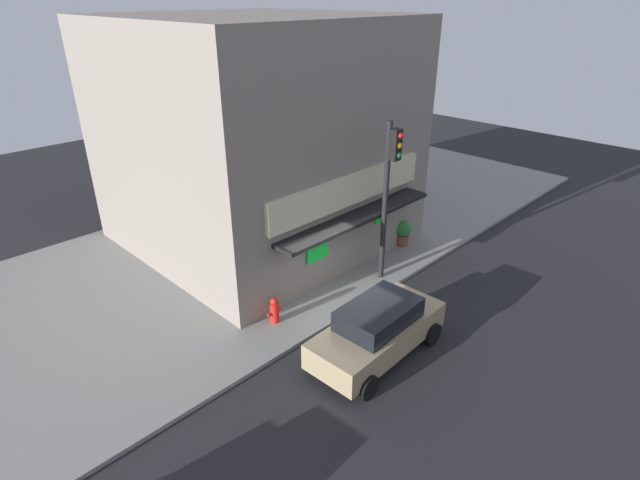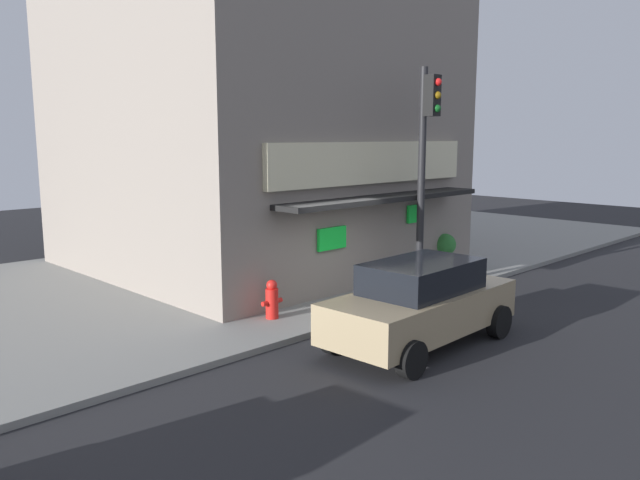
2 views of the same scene
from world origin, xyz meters
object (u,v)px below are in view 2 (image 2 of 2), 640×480
object	(u,v)px
traffic_light	(426,150)
fire_hydrant	(272,300)
parked_car_tan	(421,303)
trash_can	(378,263)
potted_plant_by_doorway	(445,249)
pedestrian	(278,259)
potted_plant_by_window	(348,263)

from	to	relation	value
traffic_light	fire_hydrant	world-z (taller)	traffic_light
traffic_light	parked_car_tan	world-z (taller)	traffic_light
fire_hydrant	trash_can	distance (m)	4.47
trash_can	potted_plant_by_doorway	size ratio (longest dim) A/B	0.84
potted_plant_by_doorway	parked_car_tan	size ratio (longest dim) A/B	0.24
pedestrian	parked_car_tan	bearing A→B (deg)	-89.19
potted_plant_by_doorway	parked_car_tan	distance (m)	6.60
trash_can	potted_plant_by_doorway	world-z (taller)	potted_plant_by_doorway
trash_can	potted_plant_by_doorway	bearing A→B (deg)	-11.84
potted_plant_by_doorway	potted_plant_by_window	size ratio (longest dim) A/B	1.02
trash_can	traffic_light	bearing A→B (deg)	-94.11
traffic_light	trash_can	distance (m)	3.36
trash_can	parked_car_tan	distance (m)	5.08
trash_can	parked_car_tan	bearing A→B (deg)	-130.89
potted_plant_by_window	parked_car_tan	xyz separation A→B (m)	(-2.21, -3.88, 0.12)
parked_car_tan	potted_plant_by_window	bearing A→B (deg)	60.36
potted_plant_by_doorway	parked_car_tan	bearing A→B (deg)	-149.58
fire_hydrant	pedestrian	size ratio (longest dim) A/B	0.46
potted_plant_by_window	trash_can	bearing A→B (deg)	-2.45
traffic_light	pedestrian	bearing A→B (deg)	153.27
fire_hydrant	potted_plant_by_doorway	distance (m)	6.77
fire_hydrant	pedestrian	distance (m)	1.52
traffic_light	parked_car_tan	xyz separation A→B (m)	(-3.21, -2.31, -2.72)
traffic_light	parked_car_tan	distance (m)	4.80
pedestrian	fire_hydrant	bearing A→B (deg)	-136.29
pedestrian	potted_plant_by_doorway	size ratio (longest dim) A/B	1.76
traffic_light	parked_car_tan	size ratio (longest dim) A/B	1.28
fire_hydrant	potted_plant_by_window	distance (m)	3.40
traffic_light	potted_plant_by_doorway	size ratio (longest dim) A/B	5.35
potted_plant_by_window	parked_car_tan	world-z (taller)	parked_car_tan
fire_hydrant	traffic_light	bearing A→B (deg)	-9.03
traffic_light	fire_hydrant	distance (m)	5.28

